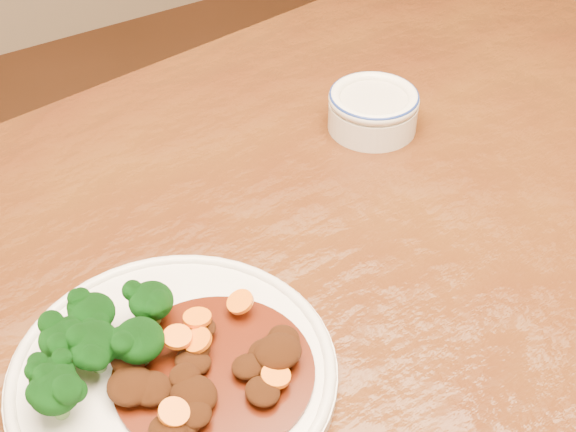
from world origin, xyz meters
TOP-DOWN VIEW (x-y plane):
  - dining_table at (0.00, 0.00)m, footprint 1.61×1.10m
  - dinner_plate at (-0.19, -0.03)m, footprint 0.28×0.28m
  - broccoli_florets at (-0.24, 0.00)m, footprint 0.14×0.10m
  - mince_stew at (-0.17, -0.06)m, footprint 0.17×0.17m
  - dip_bowl at (0.18, 0.18)m, footprint 0.11×0.11m

SIDE VIEW (x-z plane):
  - dining_table at x=0.00m, z-range 0.30..1.05m
  - dinner_plate at x=-0.19m, z-range 0.75..0.77m
  - mince_stew at x=-0.17m, z-range 0.76..0.79m
  - dip_bowl at x=0.18m, z-range 0.75..0.80m
  - broccoli_florets at x=-0.24m, z-range 0.77..0.81m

